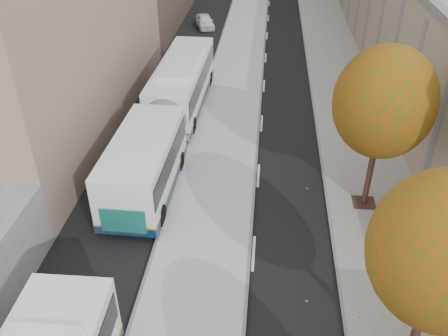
# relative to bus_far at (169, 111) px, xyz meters

# --- Properties ---
(bus_platform) EXTENTS (4.25, 150.00, 0.15)m
(bus_platform) POSITION_rel_bus_far_xyz_m (3.25, 7.32, -1.66)
(bus_platform) COLOR #BEBEBE
(bus_platform) RESTS_ON ground
(sidewalk) EXTENTS (4.75, 150.00, 0.08)m
(sidewalk) POSITION_rel_bus_far_xyz_m (11.25, 7.32, -1.69)
(sidewalk) COLOR gray
(sidewalk) RESTS_ON ground
(tree_c) EXTENTS (4.20, 4.20, 7.28)m
(tree_c) POSITION_rel_bus_far_xyz_m (10.72, -14.68, 3.52)
(tree_c) COLOR black
(tree_c) RESTS_ON sidewalk
(tree_d) EXTENTS (4.40, 4.40, 7.60)m
(tree_d) POSITION_rel_bus_far_xyz_m (10.72, -5.68, 3.73)
(tree_d) COLOR black
(tree_d) RESTS_ON sidewalk
(bus_far) EXTENTS (3.14, 19.08, 3.17)m
(bus_far) POSITION_rel_bus_far_xyz_m (0.00, 0.00, 0.00)
(bus_far) COLOR white
(bus_far) RESTS_ON ground
(distant_car) EXTENTS (2.52, 4.01, 1.27)m
(distant_car) POSITION_rel_bus_far_xyz_m (-0.79, 22.34, -1.10)
(distant_car) COLOR white
(distant_car) RESTS_ON ground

